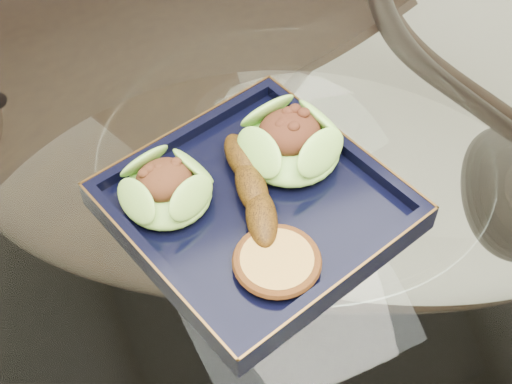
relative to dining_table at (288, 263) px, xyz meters
name	(u,v)px	position (x,y,z in m)	size (l,w,h in m)	color
dining_table	(288,263)	(0.00, 0.00, 0.00)	(1.13, 1.13, 0.77)	white
dining_chair	(164,29)	(0.02, 0.53, 0.00)	(0.59, 0.59, 1.07)	black
navy_plate	(256,210)	(-0.06, -0.03, 0.17)	(0.27, 0.27, 0.02)	black
lettuce_wrap_left	(166,190)	(-0.14, 0.02, 0.20)	(0.10, 0.10, 0.03)	#55992C
lettuce_wrap_right	(290,144)	(0.00, 0.02, 0.20)	(0.11, 0.11, 0.04)	#6AAB31
roasted_plantain	(252,187)	(-0.06, -0.01, 0.20)	(0.15, 0.03, 0.03)	#553309
crumb_patty	(277,262)	(-0.07, -0.11, 0.19)	(0.08, 0.08, 0.01)	gold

